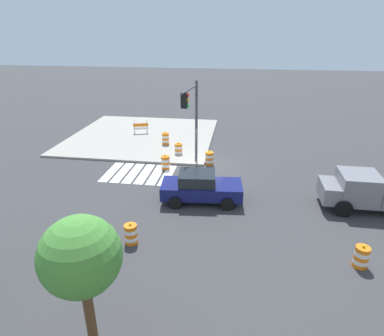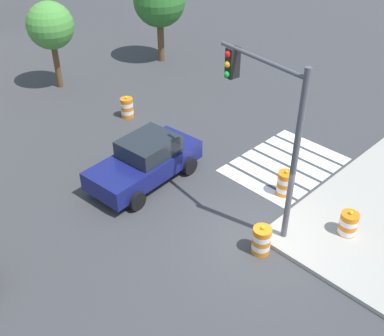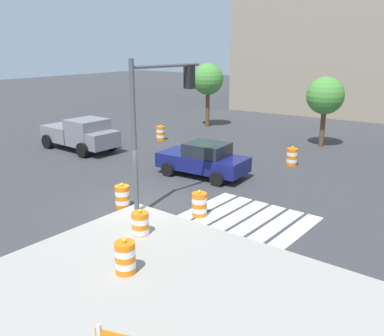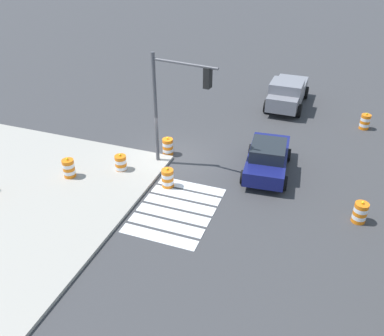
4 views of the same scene
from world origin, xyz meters
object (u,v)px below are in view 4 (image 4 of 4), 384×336
Objects in this scene: traffic_barrel_near_corner at (121,164)px; traffic_barrel_median_far at (365,122)px; traffic_barrel_median_near at (168,147)px; traffic_light_pole at (176,94)px; pickup_truck at (287,93)px; traffic_barrel_crosswalk_end at (360,213)px; sports_car at (268,158)px; traffic_barrel_on_sidewalk at (69,168)px; traffic_barrel_far_curb at (168,178)px.

traffic_barrel_median_far is at bearing 129.82° from traffic_barrel_near_corner.
traffic_light_pole is at bearing 42.48° from traffic_barrel_median_near.
traffic_barrel_median_near is at bearing 149.06° from traffic_barrel_near_corner.
pickup_truck reaches higher than traffic_barrel_median_near.
pickup_truck reaches higher than traffic_barrel_crosswalk_end.
pickup_truck is 0.94× the size of traffic_light_pole.
traffic_barrel_near_corner is at bearing -50.18° from traffic_barrel_median_far.
traffic_barrel_on_sidewalk is at bearing -65.95° from sports_car.
traffic_barrel_near_corner is 11.02m from traffic_barrel_crosswalk_end.
traffic_barrel_median_far is (-9.35, 11.22, 0.00)m from traffic_barrel_near_corner.
pickup_truck is 5.07× the size of traffic_barrel_median_far.
sports_car is 4.36× the size of traffic_barrel_near_corner.
sports_car is 8.65m from pickup_truck.
traffic_barrel_crosswalk_end is 1.00× the size of traffic_barrel_far_curb.
traffic_barrel_crosswalk_end is at bearing 96.02° from traffic_barrel_on_sidewalk.
traffic_barrel_near_corner is at bearing -98.36° from traffic_barrel_far_curb.
traffic_barrel_median_near is at bearing -89.62° from sports_car.
traffic_barrel_on_sidewalk reaches higher than traffic_barrel_far_curb.
traffic_barrel_near_corner is at bearing 125.55° from traffic_barrel_on_sidewalk.
sports_car reaches higher than traffic_barrel_on_sidewalk.
traffic_light_pole is at bearing -47.71° from traffic_barrel_median_far.
traffic_barrel_median_far is at bearing 178.83° from traffic_barrel_crosswalk_end.
traffic_barrel_crosswalk_end is at bearing -1.17° from traffic_barrel_median_far.
sports_car is at bearing -33.19° from traffic_barrel_median_far.
traffic_barrel_crosswalk_end is 1.00× the size of traffic_barrel_median_near.
traffic_light_pole is at bearing -172.74° from traffic_barrel_far_curb.
traffic_barrel_on_sidewalk reaches higher than traffic_barrel_crosswalk_end.
traffic_barrel_median_near and traffic_barrel_median_far have the same top height.
traffic_barrel_near_corner and traffic_barrel_median_far have the same top height.
traffic_light_pole reaches higher than traffic_barrel_far_curb.
traffic_barrel_median_far is at bearing 129.20° from traffic_barrel_on_sidewalk.
traffic_barrel_near_corner is 1.00× the size of traffic_barrel_crosswalk_end.
traffic_barrel_far_curb is 1.00× the size of traffic_barrel_on_sidewalk.
traffic_light_pole reaches higher than traffic_barrel_median_far.
traffic_barrel_on_sidewalk is (3.85, -3.44, 0.15)m from traffic_barrel_median_near.
sports_car reaches higher than traffic_barrel_near_corner.
traffic_barrel_median_near is 11.97m from traffic_barrel_median_far.
traffic_barrel_median_far is 12.37m from traffic_light_pole.
traffic_barrel_near_corner is at bearing -69.85° from sports_car.
traffic_barrel_on_sidewalk reaches higher than traffic_barrel_median_far.
traffic_light_pole is (9.74, -3.86, 2.94)m from pickup_truck.
traffic_barrel_near_corner is at bearing -60.77° from traffic_light_pole.
traffic_barrel_near_corner is 2.45m from traffic_barrel_on_sidewalk.
traffic_barrel_crosswalk_end is 9.37m from traffic_light_pole.
traffic_barrel_on_sidewalk reaches higher than traffic_barrel_near_corner.
traffic_barrel_on_sidewalk reaches higher than traffic_barrel_median_near.
traffic_barrel_on_sidewalk is (10.77, -13.20, 0.15)m from traffic_barrel_median_far.
sports_car is 7.16m from traffic_barrel_near_corner.
pickup_truck is at bearing -157.01° from traffic_barrel_crosswalk_end.
traffic_barrel_median_far is (1.75, 4.92, -0.52)m from pickup_truck.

